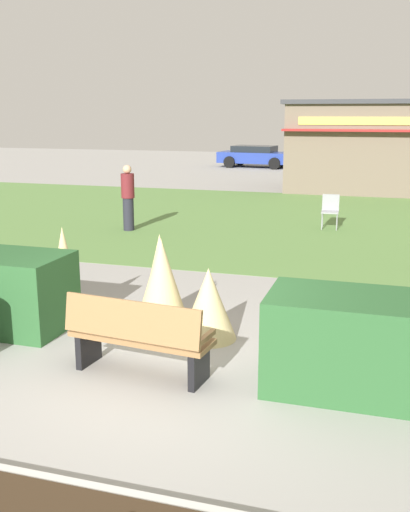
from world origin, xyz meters
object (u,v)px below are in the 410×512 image
Objects in this scene: park_bench at (138,337)px; parked_car_center_slot at (352,158)px; person_strolling at (128,197)px; parked_car_west_slot at (256,156)px; cafe_chair_west at (330,208)px.

parked_car_center_slot is at bearing 88.54° from park_bench.
person_strolling is 0.39× the size of parked_car_west_slot.
person_strolling reaches higher than park_bench.
person_strolling is at bearing -87.55° from parked_car_west_slot.
parked_car_center_slot reaches higher than cafe_chair_west.
park_bench is 8.93m from person_strolling.
person_strolling is at bearing -103.01° from parked_car_center_slot.
parked_car_west_slot reaches higher than park_bench.
parked_car_west_slot is at bearing -104.25° from person_strolling.
person_strolling is (-3.76, 8.10, 0.38)m from park_bench.
cafe_chair_west is at bearing -176.61° from person_strolling.
parked_car_west_slot is (-0.83, 19.29, -0.22)m from person_strolling.
person_strolling is 0.40× the size of parked_car_center_slot.
cafe_chair_west is at bearing -71.65° from parked_car_west_slot.
park_bench is 0.40× the size of parked_car_west_slot.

